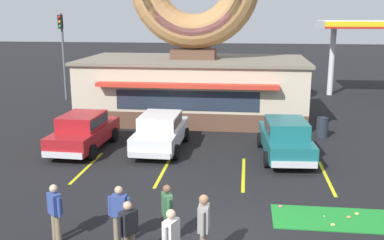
# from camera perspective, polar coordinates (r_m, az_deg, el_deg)

# --- Properties ---
(ground_plane) EXTENTS (160.00, 160.00, 0.00)m
(ground_plane) POSITION_cam_1_polar(r_m,az_deg,el_deg) (12.26, 4.72, -14.83)
(ground_plane) COLOR black
(donut_shop_building) EXTENTS (12.30, 6.75, 10.96)m
(donut_shop_building) POSITION_cam_1_polar(r_m,az_deg,el_deg) (25.00, 0.23, 8.68)
(donut_shop_building) COLOR brown
(donut_shop_building) RESTS_ON ground
(putting_mat) EXTENTS (4.59, 1.58, 0.03)m
(putting_mat) POSITION_cam_1_polar(r_m,az_deg,el_deg) (13.98, 19.75, -11.86)
(putting_mat) COLOR #1E842D
(putting_mat) RESTS_ON ground
(mini_donut_near_left) EXTENTS (0.13, 0.13, 0.04)m
(mini_donut_near_left) POSITION_cam_1_polar(r_m,az_deg,el_deg) (13.44, 17.44, -12.55)
(mini_donut_near_left) COLOR #E5C666
(mini_donut_near_left) RESTS_ON putting_mat
(mini_donut_mid_left) EXTENTS (0.13, 0.13, 0.04)m
(mini_donut_mid_left) POSITION_cam_1_polar(r_m,az_deg,el_deg) (14.22, 11.15, -10.70)
(mini_donut_mid_left) COLOR #D8667F
(mini_donut_mid_left) RESTS_ON putting_mat
(mini_donut_mid_centre) EXTENTS (0.13, 0.13, 0.04)m
(mini_donut_mid_centre) POSITION_cam_1_polar(r_m,az_deg,el_deg) (14.05, 19.28, -11.54)
(mini_donut_mid_centre) COLOR #D17F47
(mini_donut_mid_centre) RESTS_ON putting_mat
(mini_donut_mid_right) EXTENTS (0.13, 0.13, 0.04)m
(mini_donut_mid_right) POSITION_cam_1_polar(r_m,az_deg,el_deg) (14.34, 20.19, -11.09)
(mini_donut_mid_right) COLOR #E5C666
(mini_donut_mid_right) RESTS_ON putting_mat
(golf_ball) EXTENTS (0.04, 0.04, 0.04)m
(golf_ball) POSITION_cam_1_polar(r_m,az_deg,el_deg) (13.87, 16.47, -11.64)
(golf_ball) COLOR white
(golf_ball) RESTS_ON putting_mat
(car_teal) EXTENTS (2.22, 4.67, 1.60)m
(car_teal) POSITION_cam_1_polar(r_m,az_deg,el_deg) (18.76, 11.81, -2.10)
(car_teal) COLOR #196066
(car_teal) RESTS_ON ground
(car_white) EXTENTS (2.04, 4.59, 1.60)m
(car_white) POSITION_cam_1_polar(r_m,az_deg,el_deg) (19.46, -4.00, -1.28)
(car_white) COLOR silver
(car_white) RESTS_ON ground
(car_red) EXTENTS (2.11, 4.62, 1.60)m
(car_red) POSITION_cam_1_polar(r_m,az_deg,el_deg) (19.98, -13.61, -1.24)
(car_red) COLOR maroon
(car_red) RESTS_ON ground
(pedestrian_blue_sweater_man) EXTENTS (0.35, 0.57, 1.58)m
(pedestrian_blue_sweater_man) POSITION_cam_1_polar(r_m,az_deg,el_deg) (11.70, -3.18, -11.49)
(pedestrian_blue_sweater_man) COLOR #474C66
(pedestrian_blue_sweater_man) RESTS_ON ground
(pedestrian_hooded_kid) EXTENTS (0.25, 0.60, 1.74)m
(pedestrian_hooded_kid) POSITION_cam_1_polar(r_m,az_deg,el_deg) (10.73, 1.49, -13.28)
(pedestrian_hooded_kid) COLOR #7F7056
(pedestrian_hooded_kid) RESTS_ON ground
(pedestrian_leather_jacket_man) EXTENTS (0.47, 0.43, 1.57)m
(pedestrian_leather_jacket_man) POSITION_cam_1_polar(r_m,az_deg,el_deg) (12.27, -16.99, -10.92)
(pedestrian_leather_jacket_man) COLOR #7F7056
(pedestrian_leather_jacket_man) RESTS_ON ground
(pedestrian_clipboard_woman) EXTENTS (0.41, 0.51, 1.57)m
(pedestrian_clipboard_woman) POSITION_cam_1_polar(r_m,az_deg,el_deg) (10.91, -8.09, -13.61)
(pedestrian_clipboard_woman) COLOR #7F7056
(pedestrian_clipboard_woman) RESTS_ON ground
(pedestrian_beanie_man) EXTENTS (0.37, 0.56, 1.63)m
(pedestrian_beanie_man) POSITION_cam_1_polar(r_m,az_deg,el_deg) (10.28, -2.66, -15.00)
(pedestrian_beanie_man) COLOR #474C66
(pedestrian_beanie_man) RESTS_ON ground
(pedestrian_crossing_woman) EXTENTS (0.60, 0.26, 1.58)m
(pedestrian_crossing_woman) POSITION_cam_1_polar(r_m,az_deg,el_deg) (11.77, -9.19, -11.51)
(pedestrian_crossing_woman) COLOR #7F7056
(pedestrian_crossing_woman) RESTS_ON ground
(trash_bin) EXTENTS (0.57, 0.57, 0.97)m
(trash_bin) POSITION_cam_1_polar(r_m,az_deg,el_deg) (22.31, 16.21, -0.87)
(trash_bin) COLOR #232833
(trash_bin) RESTS_ON ground
(traffic_light_pole) EXTENTS (0.28, 0.47, 5.80)m
(traffic_light_pole) POSITION_cam_1_polar(r_m,az_deg,el_deg) (31.71, -16.12, 9.11)
(traffic_light_pole) COLOR #595B60
(traffic_light_pole) RESTS_ON ground
(parking_stripe_far_left) EXTENTS (0.12, 3.60, 0.01)m
(parking_stripe_far_left) POSITION_cam_1_polar(r_m,az_deg,el_deg) (17.87, -13.17, -5.87)
(parking_stripe_far_left) COLOR yellow
(parking_stripe_far_left) RESTS_ON ground
(parking_stripe_left) EXTENTS (0.12, 3.60, 0.01)m
(parking_stripe_left) POSITION_cam_1_polar(r_m,az_deg,el_deg) (17.10, -3.62, -6.42)
(parking_stripe_left) COLOR yellow
(parking_stripe_left) RESTS_ON ground
(parking_stripe_mid_left) EXTENTS (0.12, 3.60, 0.01)m
(parking_stripe_mid_left) POSITION_cam_1_polar(r_m,az_deg,el_deg) (16.83, 6.55, -6.81)
(parking_stripe_mid_left) COLOR yellow
(parking_stripe_mid_left) RESTS_ON ground
(parking_stripe_centre) EXTENTS (0.12, 3.60, 0.01)m
(parking_stripe_centre) POSITION_cam_1_polar(r_m,az_deg,el_deg) (17.09, 16.73, -6.99)
(parking_stripe_centre) COLOR yellow
(parking_stripe_centre) RESTS_ON ground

